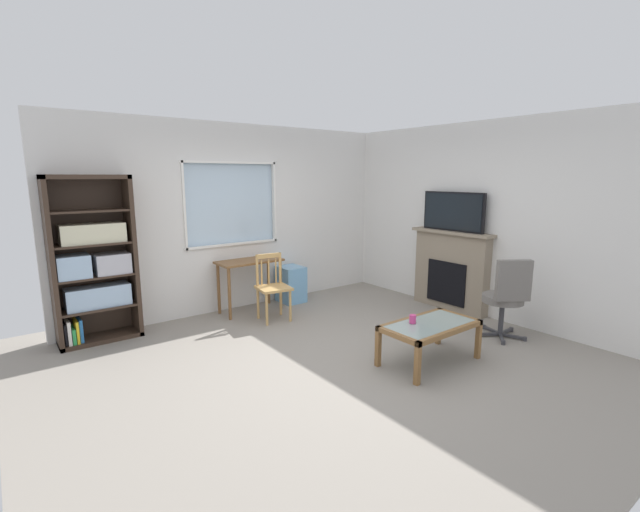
% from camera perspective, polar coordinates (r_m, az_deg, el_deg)
% --- Properties ---
extents(ground, '(6.01, 5.61, 0.02)m').
position_cam_1_polar(ground, '(4.90, 2.05, -12.96)').
color(ground, gray).
extents(wall_back_with_window, '(5.01, 0.15, 2.68)m').
position_cam_1_polar(wall_back_with_window, '(6.48, -10.92, 4.81)').
color(wall_back_with_window, silver).
rests_on(wall_back_with_window, ground).
extents(wall_right, '(0.12, 4.81, 2.68)m').
position_cam_1_polar(wall_right, '(6.47, 20.02, 4.56)').
color(wall_right, silver).
rests_on(wall_right, ground).
extents(bookshelf, '(0.90, 0.38, 1.96)m').
position_cam_1_polar(bookshelf, '(5.69, -27.83, -1.02)').
color(bookshelf, '#38281E').
rests_on(bookshelf, ground).
extents(desk_under_window, '(0.92, 0.45, 0.76)m').
position_cam_1_polar(desk_under_window, '(6.27, -9.30, -1.74)').
color(desk_under_window, brown).
rests_on(desk_under_window, ground).
extents(wooden_chair, '(0.47, 0.46, 0.90)m').
position_cam_1_polar(wooden_chair, '(5.91, -6.29, -4.03)').
color(wooden_chair, tan).
rests_on(wooden_chair, ground).
extents(plastic_drawer_unit, '(0.35, 0.40, 0.56)m').
position_cam_1_polar(plastic_drawer_unit, '(6.76, -3.88, -3.73)').
color(plastic_drawer_unit, '#72ADDB').
rests_on(plastic_drawer_unit, ground).
extents(fireplace, '(0.26, 1.27, 1.17)m').
position_cam_1_polar(fireplace, '(6.61, 16.90, -1.79)').
color(fireplace, gray).
rests_on(fireplace, ground).
extents(tv, '(0.06, 0.99, 0.56)m').
position_cam_1_polar(tv, '(6.47, 17.21, 5.64)').
color(tv, black).
rests_on(tv, fireplace).
extents(office_chair, '(0.62, 0.62, 1.00)m').
position_cam_1_polar(office_chair, '(5.60, 23.47, -4.72)').
color(office_chair, slate).
rests_on(office_chair, ground).
extents(coffee_table, '(1.05, 0.57, 0.43)m').
position_cam_1_polar(coffee_table, '(4.72, 14.35, -9.32)').
color(coffee_table, '#8C9E99').
rests_on(coffee_table, ground).
extents(sippy_cup, '(0.07, 0.07, 0.09)m').
position_cam_1_polar(sippy_cup, '(4.64, 12.16, -8.16)').
color(sippy_cup, '#DB3D84').
rests_on(sippy_cup, coffee_table).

